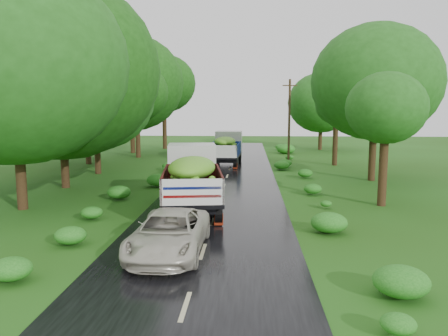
# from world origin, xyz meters

# --- Properties ---
(ground) EXTENTS (120.00, 120.00, 0.00)m
(ground) POSITION_xyz_m (0.00, 0.00, 0.00)
(ground) COLOR #20450E
(ground) RESTS_ON ground
(road) EXTENTS (6.50, 80.00, 0.02)m
(road) POSITION_xyz_m (0.00, 5.00, 0.01)
(road) COLOR black
(road) RESTS_ON ground
(road_lines) EXTENTS (0.12, 69.60, 0.00)m
(road_lines) POSITION_xyz_m (0.00, 6.00, 0.02)
(road_lines) COLOR #BFB78C
(road_lines) RESTS_ON road
(truck_near) EXTENTS (3.28, 7.09, 2.87)m
(truck_near) POSITION_xyz_m (-1.13, 6.10, 1.62)
(truck_near) COLOR black
(truck_near) RESTS_ON ground
(truck_far) EXTENTS (2.56, 6.48, 2.68)m
(truck_far) POSITION_xyz_m (-0.37, 22.45, 1.51)
(truck_far) COLOR black
(truck_far) RESTS_ON ground
(car) EXTENTS (2.30, 4.85, 1.34)m
(car) POSITION_xyz_m (-1.06, -0.24, 0.69)
(car) COLOR beige
(car) RESTS_ON road
(utility_pole) EXTENTS (1.24, 0.27, 7.08)m
(utility_pole) POSITION_xyz_m (4.87, 23.51, 3.64)
(utility_pole) COLOR #382616
(utility_pole) RESTS_ON ground
(trees_left) EXTENTS (7.88, 34.85, 9.33)m
(trees_left) POSITION_xyz_m (-9.82, 20.11, 6.63)
(trees_left) COLOR black
(trees_left) RESTS_ON ground
(trees_right) EXTENTS (4.96, 32.07, 8.13)m
(trees_right) POSITION_xyz_m (9.19, 22.18, 5.51)
(trees_right) COLOR black
(trees_right) RESTS_ON ground
(shrubs) EXTENTS (11.90, 44.00, 0.70)m
(shrubs) POSITION_xyz_m (0.00, 14.00, 0.35)
(shrubs) COLOR #1A6417
(shrubs) RESTS_ON ground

